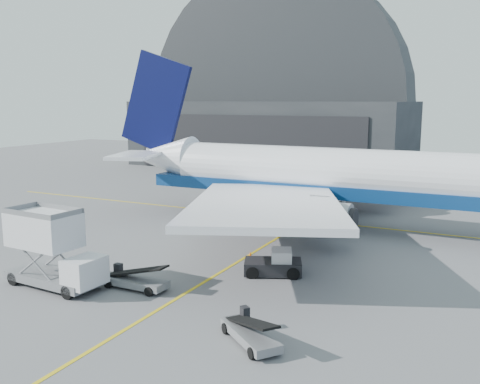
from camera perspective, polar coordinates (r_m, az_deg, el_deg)
The scene contains 9 objects.
ground at distance 38.09m, azimuth -2.97°, elevation -9.07°, with size 200.00×200.00×0.00m, color #565659.
taxi_lines at distance 49.06m, azimuth 4.29°, elevation -4.75°, with size 80.00×42.12×0.02m.
hangar at distance 104.24m, azimuth 3.93°, elevation 8.26°, with size 50.00×28.30×28.00m.
airliner at distance 52.65m, azimuth 10.14°, elevation 1.69°, with size 51.08×49.53×17.92m.
catering_truck at distance 37.68m, azimuth -19.45°, elevation -5.86°, with size 7.36×3.19×4.95m.
pushback_tug at distance 38.53m, azimuth 3.72°, elevation -7.76°, with size 4.58×3.63×1.87m.
belt_loader_a at distance 36.42m, azimuth -11.17°, elevation -9.20°, with size 4.85×1.74×1.85m.
belt_loader_b at distance 28.32m, azimuth 1.10°, elevation -14.76°, with size 4.30×3.85×1.76m.
traffic_cone at distance 42.61m, azimuth 1.10°, elevation -6.69°, with size 0.32×0.32×0.46m.
Camera 1 is at (17.68, -31.41, 12.32)m, focal length 40.00 mm.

